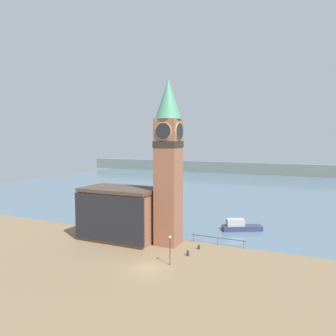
# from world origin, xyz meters

# --- Properties ---
(ground_plane) EXTENTS (160.00, 160.00, 0.00)m
(ground_plane) POSITION_xyz_m (0.00, 0.00, 0.00)
(ground_plane) COLOR #846B4C
(water) EXTENTS (160.00, 120.00, 0.00)m
(water) POSITION_xyz_m (0.00, 72.03, -0.00)
(water) COLOR slate
(water) RESTS_ON ground_plane
(far_shoreline) EXTENTS (180.00, 3.00, 5.00)m
(far_shoreline) POSITION_xyz_m (0.00, 112.03, 2.50)
(far_shoreline) COLOR slate
(far_shoreline) RESTS_ON water
(pier_railing) EXTENTS (8.06, 0.08, 1.09)m
(pier_railing) POSITION_xyz_m (5.17, 11.78, 0.93)
(pier_railing) COLOR #333338
(pier_railing) RESTS_ON ground_plane
(clock_tower) EXTENTS (3.70, 3.70, 23.55)m
(clock_tower) POSITION_xyz_m (-1.46, 9.16, 12.52)
(clock_tower) COLOR #935B42
(clock_tower) RESTS_ON ground_plane
(pier_building) EXTENTS (11.66, 6.79, 7.87)m
(pier_building) POSITION_xyz_m (-9.15, 8.45, 3.96)
(pier_building) COLOR #935B42
(pier_building) RESTS_ON ground_plane
(boat_near) EXTENTS (6.67, 4.82, 1.97)m
(boat_near) POSITION_xyz_m (6.45, 20.67, 0.71)
(boat_near) COLOR #333856
(boat_near) RESTS_ON water
(mooring_bollard_near) EXTENTS (0.33, 0.33, 0.75)m
(mooring_bollard_near) POSITION_xyz_m (2.84, 5.86, 0.41)
(mooring_bollard_near) COLOR #2D2D33
(mooring_bollard_near) RESTS_ON ground_plane
(mooring_bollard_far) EXTENTS (0.33, 0.33, 0.64)m
(mooring_bollard_far) POSITION_xyz_m (3.30, 8.93, 0.34)
(mooring_bollard_far) COLOR #2D2D33
(mooring_bollard_far) RESTS_ON ground_plane
(lamp_post) EXTENTS (0.32, 0.32, 3.60)m
(lamp_post) POSITION_xyz_m (1.99, 2.06, 2.55)
(lamp_post) COLOR #2D2D33
(lamp_post) RESTS_ON ground_plane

